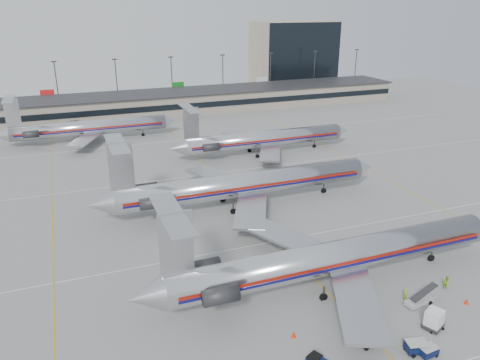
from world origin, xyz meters
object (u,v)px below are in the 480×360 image
tug_center (369,340)px  belt_loader (420,300)px  uld_container (434,319)px  jet_foreground (330,258)px  jet_second_row (240,185)px

tug_center → belt_loader: bearing=28.3°
uld_container → belt_loader: size_ratio=0.62×
belt_loader → jet_foreground: bearing=128.9°
jet_second_row → uld_container: 37.39m
jet_foreground → belt_loader: bearing=-43.4°
jet_second_row → uld_container: bearing=-78.4°
jet_second_row → uld_container: size_ratio=19.91×
jet_second_row → tug_center: (-0.38, -36.47, -3.07)m
tug_center → belt_loader: (9.37, 3.72, -0.16)m
uld_container → belt_loader: belt_loader is taller
uld_container → jet_second_row: bearing=76.8°
jet_foreground → tug_center: bearing=-99.8°
jet_second_row → tug_center: bearing=-90.6°
jet_second_row → belt_loader: size_ratio=12.26×
jet_second_row → tug_center: size_ratio=24.31×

